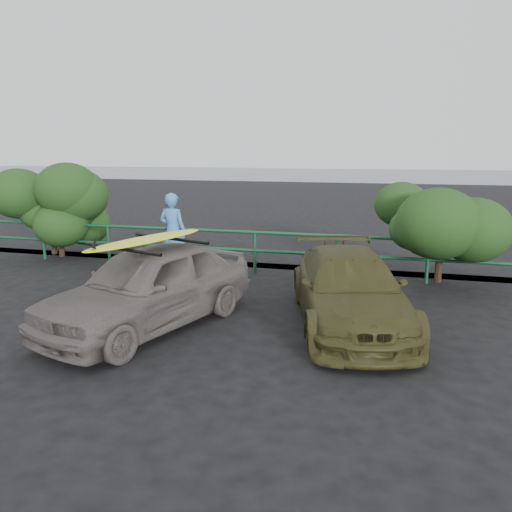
{
  "coord_description": "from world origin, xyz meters",
  "views": [
    {
      "loc": [
        4.08,
        -6.49,
        2.96
      ],
      "look_at": [
        1.8,
        2.11,
        1.06
      ],
      "focal_mm": 35.0,
      "sensor_mm": 36.0,
      "label": 1
    }
  ],
  "objects_px": {
    "sedan": "(149,286)",
    "surfboard": "(147,240)",
    "guardrail": "(216,250)",
    "olive_vehicle": "(349,289)",
    "man": "(173,232)"
  },
  "relations": [
    {
      "from": "guardrail",
      "to": "man",
      "type": "xyz_separation_m",
      "value": [
        -1.05,
        -0.21,
        0.45
      ]
    },
    {
      "from": "man",
      "to": "surfboard",
      "type": "distance_m",
      "value": 4.16
    },
    {
      "from": "olive_vehicle",
      "to": "man",
      "type": "bearing_deg",
      "value": 133.28
    },
    {
      "from": "guardrail",
      "to": "surfboard",
      "type": "relative_size",
      "value": 5.41
    },
    {
      "from": "guardrail",
      "to": "olive_vehicle",
      "type": "xyz_separation_m",
      "value": [
        3.51,
        -3.13,
        0.1
      ]
    },
    {
      "from": "sedan",
      "to": "guardrail",
      "type": "bearing_deg",
      "value": 111.77
    },
    {
      "from": "surfboard",
      "to": "guardrail",
      "type": "bearing_deg",
      "value": 111.77
    },
    {
      "from": "man",
      "to": "olive_vehicle",
      "type": "bearing_deg",
      "value": 154.27
    },
    {
      "from": "guardrail",
      "to": "olive_vehicle",
      "type": "relative_size",
      "value": 3.28
    },
    {
      "from": "guardrail",
      "to": "sedan",
      "type": "xyz_separation_m",
      "value": [
        0.26,
        -4.12,
        0.19
      ]
    },
    {
      "from": "sedan",
      "to": "man",
      "type": "xyz_separation_m",
      "value": [
        -1.32,
        3.91,
        0.26
      ]
    },
    {
      "from": "guardrail",
      "to": "man",
      "type": "distance_m",
      "value": 1.16
    },
    {
      "from": "sedan",
      "to": "surfboard",
      "type": "relative_size",
      "value": 1.6
    },
    {
      "from": "sedan",
      "to": "olive_vehicle",
      "type": "height_order",
      "value": "sedan"
    },
    {
      "from": "guardrail",
      "to": "sedan",
      "type": "relative_size",
      "value": 3.38
    }
  ]
}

